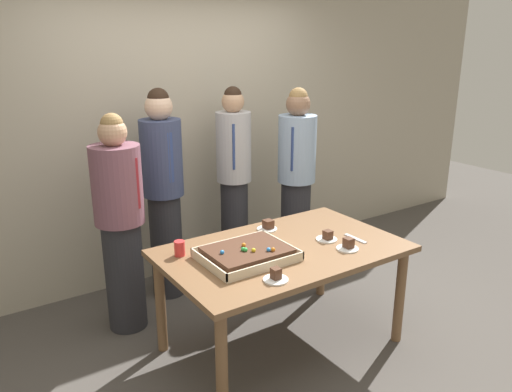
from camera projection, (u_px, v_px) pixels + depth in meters
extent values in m
plane|color=#4C4742|center=(281.00, 344.00, 3.58)|extent=(12.00, 12.00, 0.00)
cube|color=#B2A893|center=(176.00, 110.00, 4.41)|extent=(8.00, 0.12, 3.00)
cube|color=brown|center=(283.00, 251.00, 3.37)|extent=(1.62, 1.00, 0.04)
cylinder|color=brown|center=(222.00, 368.00, 2.76)|extent=(0.07, 0.07, 0.71)
cylinder|color=brown|center=(400.00, 296.00, 3.53)|extent=(0.07, 0.07, 0.71)
cylinder|color=brown|center=(161.00, 304.00, 3.42)|extent=(0.07, 0.07, 0.71)
cylinder|color=brown|center=(322.00, 256.00, 4.20)|extent=(0.07, 0.07, 0.71)
cube|color=beige|center=(247.00, 258.00, 3.19)|extent=(0.57, 0.46, 0.01)
cube|color=beige|center=(267.00, 266.00, 3.00)|extent=(0.57, 0.01, 0.05)
cube|color=beige|center=(229.00, 242.00, 3.36)|extent=(0.57, 0.01, 0.05)
cube|color=beige|center=(208.00, 264.00, 3.03)|extent=(0.01, 0.46, 0.05)
cube|color=beige|center=(282.00, 244.00, 3.33)|extent=(0.01, 0.46, 0.05)
cube|color=#4C2D1E|center=(247.00, 253.00, 3.18)|extent=(0.50, 0.39, 0.06)
sphere|color=orange|center=(273.00, 250.00, 3.12)|extent=(0.03, 0.03, 0.03)
sphere|color=#2D84E0|center=(269.00, 250.00, 3.12)|extent=(0.03, 0.03, 0.03)
sphere|color=yellow|center=(254.00, 250.00, 3.11)|extent=(0.03, 0.03, 0.03)
sphere|color=orange|center=(244.00, 245.00, 3.19)|extent=(0.03, 0.03, 0.03)
sphere|color=green|center=(243.00, 249.00, 3.13)|extent=(0.03, 0.03, 0.03)
sphere|color=#2D84E0|center=(222.00, 252.00, 3.09)|extent=(0.03, 0.03, 0.03)
sphere|color=green|center=(246.00, 250.00, 3.12)|extent=(0.03, 0.03, 0.03)
cylinder|color=white|center=(276.00, 280.00, 2.90)|extent=(0.15, 0.15, 0.01)
cube|color=#4C2D1E|center=(276.00, 273.00, 2.90)|extent=(0.05, 0.05, 0.07)
cylinder|color=white|center=(327.00, 239.00, 3.50)|extent=(0.15, 0.15, 0.01)
cube|color=#4C2D1E|center=(328.00, 235.00, 3.48)|extent=(0.05, 0.06, 0.06)
cylinder|color=white|center=(347.00, 249.00, 3.34)|extent=(0.15, 0.15, 0.01)
cube|color=#4C2D1E|center=(349.00, 243.00, 3.33)|extent=(0.06, 0.06, 0.07)
cylinder|color=white|center=(267.00, 229.00, 3.69)|extent=(0.15, 0.15, 0.01)
cube|color=#4C2D1E|center=(268.00, 224.00, 3.68)|extent=(0.07, 0.07, 0.06)
cylinder|color=red|center=(180.00, 248.00, 3.23)|extent=(0.07, 0.07, 0.10)
cube|color=silver|center=(355.00, 239.00, 3.51)|extent=(0.03, 0.20, 0.01)
cylinder|color=#28282D|center=(235.00, 228.00, 4.56)|extent=(0.25, 0.25, 0.90)
cylinder|color=#B2B2B7|center=(234.00, 147.00, 4.34)|extent=(0.31, 0.31, 0.61)
cube|color=navy|center=(235.00, 147.00, 4.19)|extent=(0.04, 0.02, 0.39)
sphere|color=tan|center=(233.00, 102.00, 4.22)|extent=(0.19, 0.19, 0.19)
sphere|color=black|center=(233.00, 95.00, 4.21)|extent=(0.15, 0.15, 0.15)
cylinder|color=#28282D|center=(167.00, 245.00, 4.19)|extent=(0.27, 0.27, 0.89)
cylinder|color=#384266|center=(162.00, 158.00, 3.97)|extent=(0.33, 0.33, 0.61)
cube|color=navy|center=(170.00, 158.00, 3.84)|extent=(0.04, 0.02, 0.39)
sphere|color=beige|center=(159.00, 107.00, 3.85)|extent=(0.22, 0.22, 0.22)
sphere|color=black|center=(158.00, 99.00, 3.83)|extent=(0.17, 0.17, 0.17)
cylinder|color=#28282D|center=(295.00, 225.00, 4.68)|extent=(0.27, 0.27, 0.86)
cylinder|color=#93ADCC|center=(297.00, 149.00, 4.46)|extent=(0.34, 0.34, 0.60)
cube|color=navy|center=(293.00, 149.00, 4.30)|extent=(0.04, 0.02, 0.39)
sphere|color=#8C664C|center=(298.00, 104.00, 4.34)|extent=(0.22, 0.22, 0.22)
sphere|color=olive|center=(298.00, 97.00, 4.32)|extent=(0.17, 0.17, 0.17)
cylinder|color=#28282D|center=(125.00, 275.00, 3.70)|extent=(0.28, 0.28, 0.84)
cylinder|color=#7A4C5B|center=(117.00, 185.00, 3.49)|extent=(0.35, 0.35, 0.56)
cube|color=maroon|center=(136.00, 184.00, 3.42)|extent=(0.04, 0.02, 0.36)
sphere|color=tan|center=(112.00, 132.00, 3.38)|extent=(0.20, 0.20, 0.20)
sphere|color=olive|center=(112.00, 124.00, 3.37)|extent=(0.16, 0.16, 0.16)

